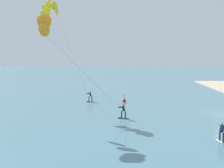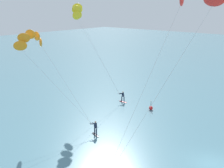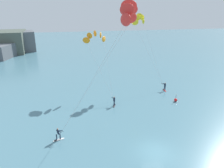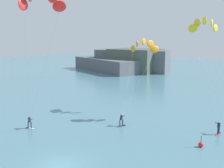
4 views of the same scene
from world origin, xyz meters
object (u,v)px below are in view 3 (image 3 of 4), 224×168
at_px(kitesurfer_nearshore, 96,40).
at_px(kitesurfer_far_out, 141,23).
at_px(kitesurfer_mid_water, 124,20).
at_px(marker_buoy, 176,100).

distance_m(kitesurfer_nearshore, kitesurfer_far_out, 9.46).
distance_m(kitesurfer_mid_water, kitesurfer_far_out, 22.33).
xyz_separation_m(kitesurfer_nearshore, marker_buoy, (12.78, -8.26, -9.58)).
bearing_deg(kitesurfer_nearshore, kitesurfer_mid_water, -88.43).
bearing_deg(marker_buoy, kitesurfer_nearshore, 147.14).
bearing_deg(kitesurfer_far_out, marker_buoy, -68.30).
bearing_deg(marker_buoy, kitesurfer_far_out, 111.70).
xyz_separation_m(kitesurfer_mid_water, marker_buoy, (12.26, 10.92, -14.21)).
bearing_deg(kitesurfer_mid_water, marker_buoy, 41.70).
xyz_separation_m(kitesurfer_nearshore, kitesurfer_far_out, (8.93, 1.42, 2.78)).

